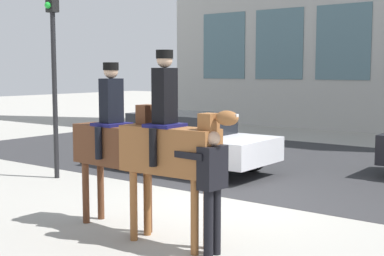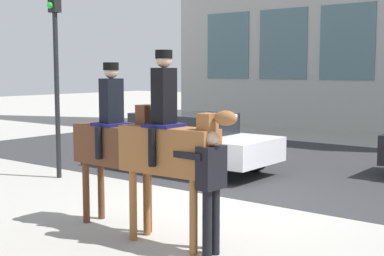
{
  "view_description": "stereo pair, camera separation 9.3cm",
  "coord_description": "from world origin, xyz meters",
  "views": [
    {
      "loc": [
        5.31,
        -8.04,
        2.47
      ],
      "look_at": [
        0.27,
        -1.35,
        1.56
      ],
      "focal_mm": 50.0,
      "sensor_mm": 36.0,
      "label": 1
    },
    {
      "loc": [
        5.39,
        -7.98,
        2.47
      ],
      "look_at": [
        0.27,
        -1.35,
        1.56
      ],
      "focal_mm": 50.0,
      "sensor_mm": 36.0,
      "label": 2
    }
  ],
  "objects": [
    {
      "name": "pedestrian_bystander",
      "position": [
        1.34,
        -2.35,
        0.99
      ],
      "size": [
        0.85,
        0.43,
        1.68
      ],
      "rotation": [
        0.0,
        0.0,
        3.06
      ],
      "color": "black",
      "rests_on": "ground_plane"
    },
    {
      "name": "street_car_near_lane",
      "position": [
        -2.7,
        2.28,
        0.76
      ],
      "size": [
        4.43,
        1.99,
        1.42
      ],
      "color": "silver",
      "rests_on": "ground_plane"
    },
    {
      "name": "traffic_light",
      "position": [
        -4.48,
        -0.24,
        2.97
      ],
      "size": [
        0.24,
        0.29,
        4.48
      ],
      "color": "black",
      "rests_on": "ground_plane"
    },
    {
      "name": "road_surface",
      "position": [
        0.0,
        4.75,
        0.0
      ],
      "size": [
        22.73,
        8.5,
        0.01
      ],
      "color": "#2D2D30",
      "rests_on": "ground_plane"
    },
    {
      "name": "ground_plane",
      "position": [
        0.0,
        0.0,
        0.0
      ],
      "size": [
        80.0,
        80.0,
        0.0
      ],
      "primitive_type": "plane",
      "color": "#9E9B93"
    },
    {
      "name": "mounted_horse_lead",
      "position": [
        -0.56,
        -2.19,
        1.36
      ],
      "size": [
        1.98,
        0.65,
        2.59
      ],
      "rotation": [
        0.0,
        0.0,
        -0.07
      ],
      "color": "#59331E",
      "rests_on": "ground_plane"
    },
    {
      "name": "mounted_horse_companion",
      "position": [
        0.63,
        -2.32,
        1.42
      ],
      "size": [
        1.94,
        0.65,
        2.75
      ],
      "rotation": [
        0.0,
        0.0,
        0.04
      ],
      "color": "brown",
      "rests_on": "ground_plane"
    }
  ]
}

